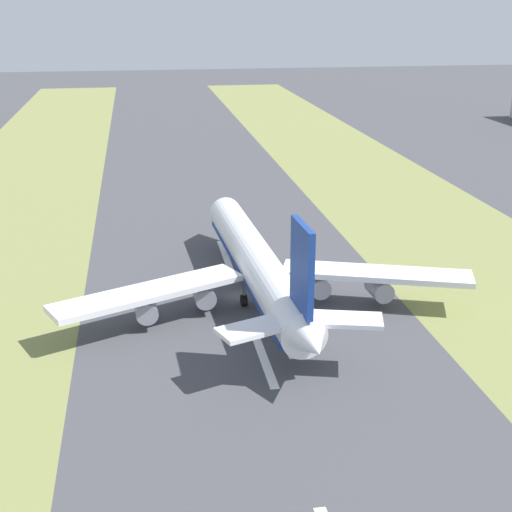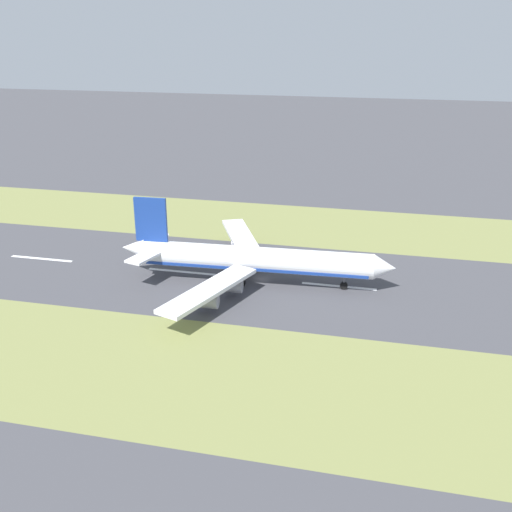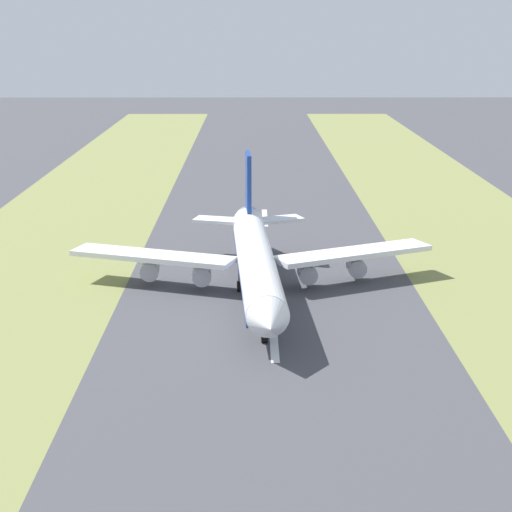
% 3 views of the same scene
% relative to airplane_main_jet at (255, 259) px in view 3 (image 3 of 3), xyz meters
% --- Properties ---
extents(ground_plane, '(800.00, 800.00, 0.00)m').
position_rel_airplane_main_jet_xyz_m(ground_plane, '(-2.53, 2.59, -6.02)').
color(ground_plane, '#424247').
extents(grass_median_east, '(40.00, 600.00, 0.01)m').
position_rel_airplane_main_jet_xyz_m(grass_median_east, '(42.47, 2.59, -6.02)').
color(grass_median_east, olive).
rests_on(grass_median_east, ground).
extents(centreline_dash_near, '(1.20, 18.00, 0.01)m').
position_rel_airplane_main_jet_xyz_m(centreline_dash_near, '(-2.53, -58.10, -6.01)').
color(centreline_dash_near, silver).
rests_on(centreline_dash_near, ground).
extents(centreline_dash_mid, '(1.20, 18.00, 0.01)m').
position_rel_airplane_main_jet_xyz_m(centreline_dash_mid, '(-2.53, -18.10, -6.01)').
color(centreline_dash_mid, silver).
rests_on(centreline_dash_mid, ground).
extents(centreline_dash_far, '(1.20, 18.00, 0.01)m').
position_rel_airplane_main_jet_xyz_m(centreline_dash_far, '(-2.53, 21.90, -6.01)').
color(centreline_dash_far, silver).
rests_on(centreline_dash_far, ground).
extents(airplane_main_jet, '(64.06, 67.19, 20.20)m').
position_rel_airplane_main_jet_xyz_m(airplane_main_jet, '(0.00, 0.00, 0.00)').
color(airplane_main_jet, white).
rests_on(airplane_main_jet, ground).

